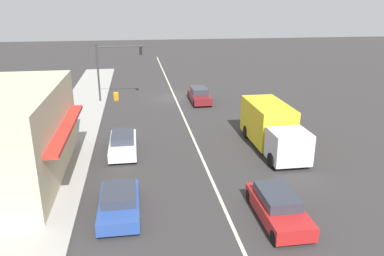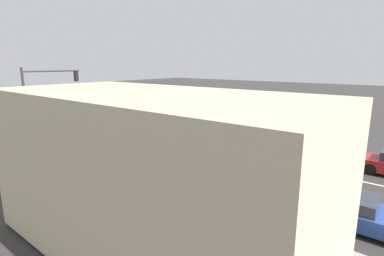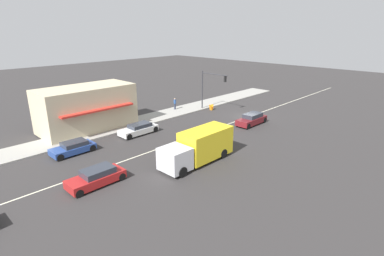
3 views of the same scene
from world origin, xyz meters
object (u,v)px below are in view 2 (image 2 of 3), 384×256
at_px(traffic_signal_main, 44,91).
at_px(van_white, 190,166).
at_px(sedan_maroon, 140,119).
at_px(warning_aframe_sign, 48,135).
at_px(delivery_truck, 278,123).
at_px(pedestrian, 14,146).
at_px(coupe_blue, 348,209).

bearing_deg(traffic_signal_main, van_white, 94.75).
bearing_deg(sedan_maroon, warning_aframe_sign, -12.07).
bearing_deg(delivery_truck, pedestrian, -35.88).
distance_m(pedestrian, coupe_blue, 18.54).
bearing_deg(coupe_blue, van_white, -90.00).
relative_size(delivery_truck, sedan_maroon, 1.63).
distance_m(pedestrian, warning_aframe_sign, 5.42).
relative_size(warning_aframe_sign, delivery_truck, 0.11).
bearing_deg(pedestrian, traffic_signal_main, -137.70).
bearing_deg(traffic_signal_main, pedestrian, 42.30).
bearing_deg(van_white, sedan_maroon, -120.76).
distance_m(pedestrian, delivery_truck, 18.38).
distance_m(warning_aframe_sign, delivery_truck, 18.24).
relative_size(sedan_maroon, coupe_blue, 1.13).
relative_size(traffic_signal_main, coupe_blue, 1.38).
distance_m(sedan_maroon, van_white, 14.08).
xyz_separation_m(delivery_truck, sedan_maroon, (2.80, -12.75, -0.79)).
distance_m(traffic_signal_main, warning_aframe_sign, 3.49).
height_order(traffic_signal_main, coupe_blue, traffic_signal_main).
distance_m(pedestrian, sedan_maroon, 12.25).
bearing_deg(traffic_signal_main, warning_aframe_sign, -111.07).
distance_m(traffic_signal_main, pedestrian, 5.85).
height_order(traffic_signal_main, warning_aframe_sign, traffic_signal_main).
bearing_deg(warning_aframe_sign, pedestrian, 43.89).
relative_size(warning_aframe_sign, sedan_maroon, 0.18).
height_order(traffic_signal_main, pedestrian, traffic_signal_main).
height_order(traffic_signal_main, sedan_maroon, traffic_signal_main).
bearing_deg(warning_aframe_sign, traffic_signal_main, 68.93).
height_order(pedestrian, delivery_truck, delivery_truck).
height_order(delivery_truck, van_white, delivery_truck).
xyz_separation_m(pedestrian, sedan_maroon, (-12.09, -1.98, -0.33)).
bearing_deg(warning_aframe_sign, coupe_blue, 92.66).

